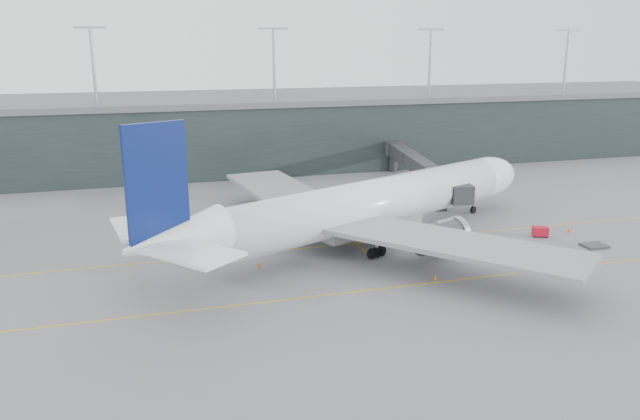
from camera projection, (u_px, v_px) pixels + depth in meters
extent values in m
plane|color=slate|center=(313.00, 238.00, 87.56)|extent=(320.00, 320.00, 0.00)
cube|color=gold|center=(321.00, 247.00, 83.85)|extent=(160.00, 0.25, 0.02)
cube|color=gold|center=(361.00, 291.00, 69.01)|extent=(160.00, 0.25, 0.02)
cube|color=gold|center=(310.00, 202.00, 107.44)|extent=(0.25, 60.00, 0.02)
cube|color=#1E2828|center=(244.00, 132.00, 139.50)|extent=(240.00, 35.00, 14.00)
cube|color=#575A5C|center=(243.00, 98.00, 137.51)|extent=(240.00, 36.00, 1.20)
cylinder|color=#9E9EA3|center=(93.00, 67.00, 118.28)|extent=(0.60, 0.60, 14.00)
cylinder|color=#9E9EA3|center=(274.00, 65.00, 127.63)|extent=(0.60, 0.60, 14.00)
cylinder|color=#9E9EA3|center=(430.00, 63.00, 136.98)|extent=(0.60, 0.60, 14.00)
cylinder|color=#9E9EA3|center=(566.00, 62.00, 146.33)|extent=(0.60, 0.60, 14.00)
cylinder|color=white|center=(373.00, 203.00, 84.63)|extent=(46.23, 25.37, 6.44)
ellipsoid|color=white|center=(485.00, 177.00, 100.47)|extent=(14.97, 11.40, 6.44)
cone|color=white|center=(175.00, 242.00, 66.03)|extent=(12.95, 10.30, 6.18)
cube|color=gray|center=(367.00, 222.00, 84.64)|extent=(17.29, 11.52, 2.08)
cube|color=black|center=(500.00, 168.00, 102.65)|extent=(3.36, 3.78, 0.83)
cube|color=gray|center=(453.00, 243.00, 71.10)|extent=(26.54, 29.06, 0.57)
cylinder|color=#3E3D43|center=(439.00, 236.00, 79.39)|extent=(8.12, 6.28, 3.63)
cube|color=gray|center=(284.00, 193.00, 94.84)|extent=(13.49, 31.13, 0.57)
cylinder|color=#3E3D43|center=(336.00, 206.00, 93.94)|extent=(8.12, 6.28, 3.63)
cube|color=#0A1856|center=(157.00, 183.00, 63.34)|extent=(6.37, 3.23, 12.46)
cube|color=white|center=(192.00, 253.00, 61.03)|extent=(10.33, 10.85, 0.36)
cube|color=white|center=(142.00, 227.00, 69.46)|extent=(7.12, 10.13, 0.36)
cylinder|color=black|center=(473.00, 210.00, 100.14)|extent=(1.21, 0.85, 1.14)
cylinder|color=#9E9EA3|center=(474.00, 205.00, 99.94)|extent=(0.31, 0.31, 2.70)
cylinder|color=black|center=(377.00, 252.00, 79.64)|extent=(1.44, 1.02, 1.35)
cylinder|color=black|center=(326.00, 234.00, 86.99)|extent=(1.44, 1.02, 1.35)
cube|color=#2C2D31|center=(460.00, 193.00, 92.26)|extent=(3.66, 3.99, 2.77)
cube|color=#2C2D31|center=(443.00, 182.00, 100.11)|extent=(4.37, 13.08, 2.47)
cube|color=#2C2D31|center=(420.00, 166.00, 112.41)|extent=(4.61, 13.12, 2.57)
cube|color=#2C2D31|center=(402.00, 154.00, 124.71)|extent=(4.86, 13.16, 2.67)
cylinder|color=#9E9EA3|center=(440.00, 199.00, 101.58)|extent=(0.49, 0.49, 3.76)
cube|color=#3E3D43|center=(440.00, 208.00, 101.98)|extent=(2.18, 1.76, 0.69)
cylinder|color=#2C2D31|center=(366.00, 149.00, 129.86)|extent=(3.96, 3.96, 2.97)
cylinder|color=#2C2D31|center=(366.00, 164.00, 130.69)|extent=(1.78, 1.78, 3.56)
cube|color=red|center=(540.00, 231.00, 87.98)|extent=(2.45, 2.03, 1.25)
cylinder|color=black|center=(535.00, 236.00, 87.75)|extent=(0.41, 0.28, 0.38)
cylinder|color=black|center=(546.00, 237.00, 87.61)|extent=(0.41, 0.28, 0.38)
cylinder|color=black|center=(534.00, 234.00, 88.67)|extent=(0.41, 0.28, 0.38)
cylinder|color=black|center=(545.00, 235.00, 88.53)|extent=(0.41, 0.28, 0.38)
cube|color=#36353A|center=(594.00, 246.00, 83.79)|extent=(3.14, 2.52, 0.31)
cube|color=#3E3D43|center=(257.00, 220.00, 95.69)|extent=(2.23, 2.03, 0.18)
cube|color=#A6ACB2|center=(257.00, 215.00, 95.48)|extent=(1.86, 1.81, 1.36)
cube|color=navy|center=(257.00, 211.00, 95.29)|extent=(1.92, 1.87, 0.07)
cube|color=#3E3D43|center=(289.00, 217.00, 97.59)|extent=(2.25, 1.86, 0.21)
cube|color=#ABAFB7|center=(289.00, 211.00, 97.34)|extent=(1.82, 1.72, 1.59)
cube|color=navy|center=(288.00, 206.00, 97.13)|extent=(1.88, 1.78, 0.08)
cube|color=#3E3D43|center=(295.00, 215.00, 98.40)|extent=(2.06, 1.79, 0.18)
cube|color=#B5BDC2|center=(295.00, 211.00, 98.19)|extent=(1.69, 1.62, 1.33)
cube|color=navy|center=(295.00, 206.00, 98.01)|extent=(1.74, 1.68, 0.07)
cone|color=#ED510D|center=(569.00, 230.00, 89.99)|extent=(0.49, 0.49, 0.78)
cone|color=orange|center=(435.00, 277.00, 72.14)|extent=(0.42, 0.42, 0.66)
cone|color=#EF350D|center=(348.00, 213.00, 98.95)|extent=(0.40, 0.40, 0.64)
cone|color=orange|center=(259.00, 265.00, 76.03)|extent=(0.50, 0.50, 0.80)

